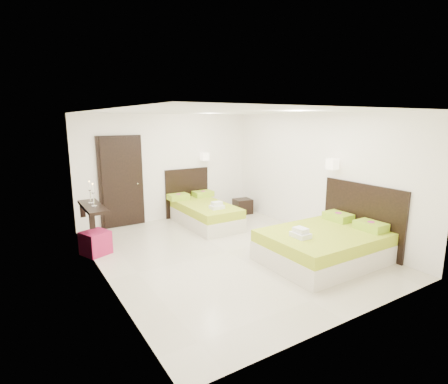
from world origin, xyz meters
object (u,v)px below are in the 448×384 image
nightstand (243,206)px  bed_single (203,212)px  ottoman (96,243)px  bed_double (327,243)px

nightstand → bed_single: bearing=-160.7°
ottoman → bed_single: bearing=13.6°
bed_single → nightstand: bearing=12.4°
bed_single → bed_double: 3.20m
bed_double → ottoman: bed_double is taller
bed_double → nightstand: size_ratio=4.71×
nightstand → ottoman: ottoman is taller
bed_double → nightstand: bearing=81.0°
nightstand → ottoman: size_ratio=1.01×
bed_double → ottoman: 4.23m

